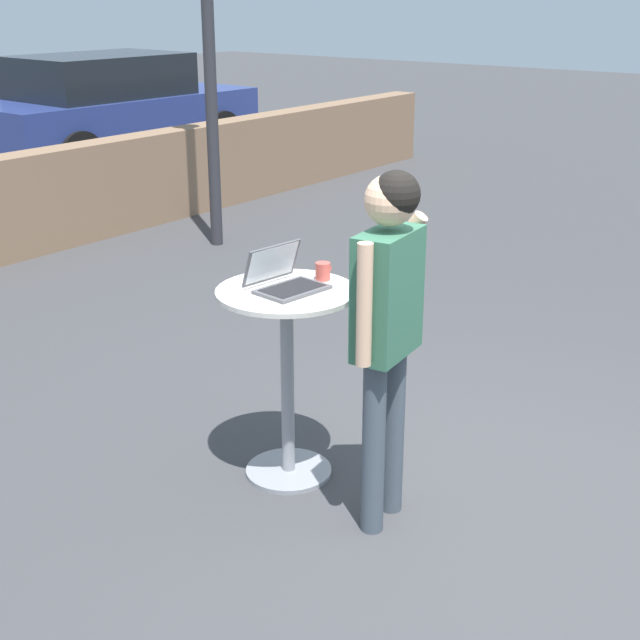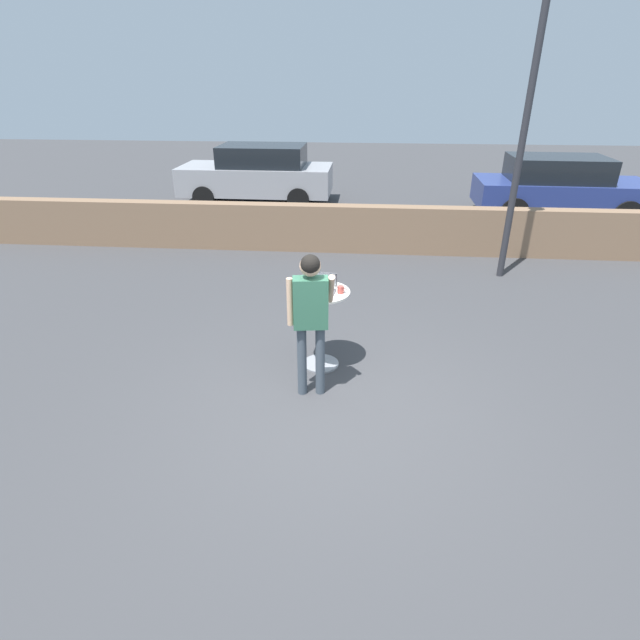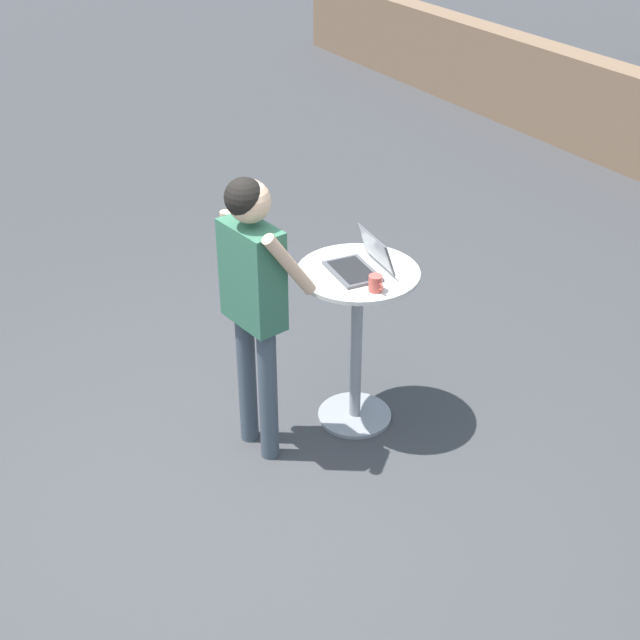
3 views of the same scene
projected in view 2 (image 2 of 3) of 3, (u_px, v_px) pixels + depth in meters
The scene contains 9 objects.
ground_plane at pixel (335, 414), 5.63m from camera, with size 50.00×50.00×0.00m, color #3D3D3F.
pavement_kerb at pixel (352, 229), 10.62m from camera, with size 16.72×0.35×0.99m.
cafe_table at pixel (321, 317), 6.29m from camera, with size 0.72×0.72×1.05m.
laptop at pixel (322, 287), 6.12m from camera, with size 0.38×0.34×0.22m.
coffee_mug at pixel (341, 290), 6.05m from camera, with size 0.11×0.08×0.09m.
standing_person at pixel (311, 308), 5.52m from camera, with size 0.53×0.42×1.75m.
parked_car_near_street at pixel (258, 174), 14.66m from camera, with size 4.41×1.99×1.63m.
parked_car_further_down at pixel (560, 187), 12.97m from camera, with size 4.38×2.05×1.58m.
street_lamp at pixel (531, 90), 8.09m from camera, with size 0.32×0.32×5.12m.
Camera 2 is at (0.22, -4.57, 3.45)m, focal length 28.00 mm.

